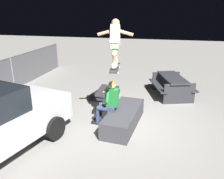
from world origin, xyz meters
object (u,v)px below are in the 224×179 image
ledge_box_main (124,118)px  skater_airborne (115,40)px  picnic_table_back (172,83)px  person_sitting_on_ledge (108,101)px  kicker_ramp (105,95)px  skateboard (115,68)px

ledge_box_main → skater_airborne: bearing=130.2°
picnic_table_back → ledge_box_main: bearing=154.1°
person_sitting_on_ledge → picnic_table_back: bearing=-32.2°
skater_airborne → kicker_ramp: (2.21, 0.89, -2.32)m
skater_airborne → skateboard: bearing=-171.8°
kicker_ramp → skater_airborne: bearing=-158.1°
ledge_box_main → picnic_table_back: 3.04m
person_sitting_on_ledge → picnic_table_back: size_ratio=0.64×
person_sitting_on_ledge → kicker_ramp: bearing=17.9°
person_sitting_on_ledge → picnic_table_back: (2.78, -1.75, -0.22)m
skateboard → kicker_ramp: bearing=21.5°
skateboard → skater_airborne: skater_airborne is taller
person_sitting_on_ledge → kicker_ramp: person_sitting_on_ledge is taller
person_sitting_on_ledge → skater_airborne: size_ratio=1.16×
skateboard → skater_airborne: size_ratio=0.93×
ledge_box_main → picnic_table_back: bearing=-25.9°
skater_airborne → picnic_table_back: size_ratio=0.55×
person_sitting_on_ledge → kicker_ramp: (2.09, 0.68, -0.65)m
person_sitting_on_ledge → skateboard: 1.02m
person_sitting_on_ledge → skater_airborne: bearing=-119.9°
ledge_box_main → person_sitting_on_ledge: size_ratio=1.54×
skateboard → picnic_table_back: size_ratio=0.51×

